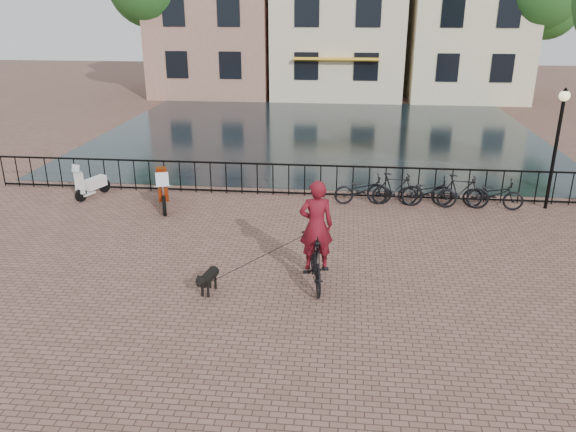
# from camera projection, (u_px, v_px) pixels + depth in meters

# --- Properties ---
(ground) EXTENTS (100.00, 100.00, 0.00)m
(ground) POSITION_uv_depth(u_px,v_px,m) (271.00, 335.00, 10.28)
(ground) COLOR brown
(ground) RESTS_ON ground
(canal_water) EXTENTS (20.00, 20.00, 0.00)m
(canal_water) POSITION_uv_depth(u_px,v_px,m) (320.00, 133.00, 26.36)
(canal_water) COLOR black
(canal_water) RESTS_ON ground
(railing) EXTENTS (20.00, 0.05, 1.02)m
(railing) POSITION_uv_depth(u_px,v_px,m) (305.00, 180.00, 17.54)
(railing) COLOR black
(railing) RESTS_ON ground
(canal_house_mid) EXTENTS (8.00, 9.50, 11.80)m
(canal_house_mid) POSITION_uv_depth(u_px,v_px,m) (339.00, 0.00, 36.02)
(canal_house_mid) COLOR beige
(canal_house_mid) RESTS_ON ground
(lamp_post) EXTENTS (0.30, 0.30, 3.45)m
(lamp_post) POSITION_uv_depth(u_px,v_px,m) (559.00, 129.00, 15.80)
(lamp_post) COLOR black
(lamp_post) RESTS_ON ground
(cyclist) EXTENTS (0.94, 2.07, 2.74)m
(cyclist) POSITION_uv_depth(u_px,v_px,m) (316.00, 240.00, 11.77)
(cyclist) COLOR black
(cyclist) RESTS_ON ground
(dog) EXTENTS (0.43, 0.89, 0.58)m
(dog) POSITION_uv_depth(u_px,v_px,m) (209.00, 280.00, 11.69)
(dog) COLOR black
(dog) RESTS_ON ground
(motorcycle) EXTENTS (1.03, 1.89, 1.32)m
(motorcycle) POSITION_uv_depth(u_px,v_px,m) (163.00, 186.00, 16.49)
(motorcycle) COLOR maroon
(motorcycle) RESTS_ON ground
(scooter) EXTENTS (0.79, 1.35, 1.21)m
(scooter) POSITION_uv_depth(u_px,v_px,m) (92.00, 178.00, 17.42)
(scooter) COLOR white
(scooter) RESTS_ON ground
(parked_bike_0) EXTENTS (1.76, 0.76, 0.90)m
(parked_bike_0) POSITION_uv_depth(u_px,v_px,m) (363.00, 190.00, 16.82)
(parked_bike_0) COLOR black
(parked_bike_0) RESTS_ON ground
(parked_bike_1) EXTENTS (1.69, 0.56, 1.00)m
(parked_bike_1) POSITION_uv_depth(u_px,v_px,m) (395.00, 189.00, 16.71)
(parked_bike_1) COLOR black
(parked_bike_1) RESTS_ON ground
(parked_bike_2) EXTENTS (1.76, 0.75, 0.90)m
(parked_bike_2) POSITION_uv_depth(u_px,v_px,m) (427.00, 192.00, 16.64)
(parked_bike_2) COLOR black
(parked_bike_2) RESTS_ON ground
(parked_bike_3) EXTENTS (1.71, 0.70, 1.00)m
(parked_bike_3) POSITION_uv_depth(u_px,v_px,m) (460.00, 191.00, 16.53)
(parked_bike_3) COLOR black
(parked_bike_3) RESTS_ON ground
(parked_bike_4) EXTENTS (1.79, 0.85, 0.90)m
(parked_bike_4) POSITION_uv_depth(u_px,v_px,m) (493.00, 194.00, 16.45)
(parked_bike_4) COLOR black
(parked_bike_4) RESTS_ON ground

